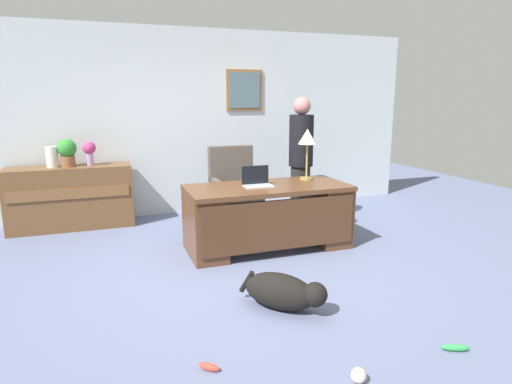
{
  "coord_description": "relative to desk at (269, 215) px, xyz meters",
  "views": [
    {
      "loc": [
        -1.36,
        -3.93,
        1.74
      ],
      "look_at": [
        0.15,
        0.3,
        0.75
      ],
      "focal_mm": 30.7,
      "sensor_mm": 36.0,
      "label": 1
    }
  ],
  "objects": [
    {
      "name": "desk",
      "position": [
        0.0,
        0.0,
        0.0
      ],
      "size": [
        1.85,
        0.82,
        0.74
      ],
      "color": "brown",
      "rests_on": "ground_plane"
    },
    {
      "name": "ground_plane",
      "position": [
        -0.41,
        -0.59,
        -0.4
      ],
      "size": [
        12.0,
        12.0,
        0.0
      ],
      "primitive_type": "plane",
      "color": "slate"
    },
    {
      "name": "dog_toy_ball",
      "position": [
        -0.37,
        -2.48,
        -0.36
      ],
      "size": [
        0.1,
        0.1,
        0.1
      ],
      "primitive_type": "sphere",
      "color": "beige",
      "rests_on": "ground_plane"
    },
    {
      "name": "dog_toy_bone",
      "position": [
        0.45,
        -2.41,
        -0.38
      ],
      "size": [
        0.2,
        0.12,
        0.05
      ],
      "primitive_type": "ellipsoid",
      "rotation": [
        0.0,
        0.0,
        2.72
      ],
      "color": "green",
      "rests_on": "ground_plane"
    },
    {
      "name": "vase_empty",
      "position": [
        -2.36,
        1.66,
        0.56
      ],
      "size": [
        0.15,
        0.15,
        0.27
      ],
      "primitive_type": "cylinder",
      "color": "silver",
      "rests_on": "credenza"
    },
    {
      "name": "vase_with_flowers",
      "position": [
        -1.91,
        1.66,
        0.63
      ],
      "size": [
        0.17,
        0.17,
        0.32
      ],
      "color": "#B28BBB",
      "rests_on": "credenza"
    },
    {
      "name": "back_wall",
      "position": [
        -0.41,
        2.01,
        0.95
      ],
      "size": [
        7.0,
        0.16,
        2.7
      ],
      "color": "silver",
      "rests_on": "ground_plane"
    },
    {
      "name": "desk_lamp",
      "position": [
        0.58,
        0.23,
        0.82
      ],
      "size": [
        0.22,
        0.22,
        0.61
      ],
      "color": "#9E8447",
      "rests_on": "desk"
    },
    {
      "name": "armchair",
      "position": [
        -0.13,
        0.92,
        0.08
      ],
      "size": [
        0.6,
        0.59,
        1.09
      ],
      "color": "#564C47",
      "rests_on": "ground_plane"
    },
    {
      "name": "dog_toy_plush",
      "position": [
        -1.21,
        -2.04,
        -0.38
      ],
      "size": [
        0.14,
        0.14,
        0.05
      ],
      "primitive_type": "ellipsoid",
      "rotation": [
        0.0,
        0.0,
        2.39
      ],
      "color": "#E53F33",
      "rests_on": "ground_plane"
    },
    {
      "name": "laptop",
      "position": [
        -0.13,
        0.05,
        0.39
      ],
      "size": [
        0.32,
        0.22,
        0.22
      ],
      "color": "#B2B5BA",
      "rests_on": "desk"
    },
    {
      "name": "potted_plant",
      "position": [
        -2.18,
        1.66,
        0.63
      ],
      "size": [
        0.24,
        0.24,
        0.36
      ],
      "color": "brown",
      "rests_on": "credenza"
    },
    {
      "name": "dog_lying",
      "position": [
        -0.43,
        -1.43,
        -0.25
      ],
      "size": [
        0.64,
        0.66,
        0.3
      ],
      "color": "black",
      "rests_on": "ground_plane"
    },
    {
      "name": "credenza",
      "position": [
        -2.18,
        1.66,
        0.01
      ],
      "size": [
        1.57,
        0.5,
        0.83
      ],
      "color": "brown",
      "rests_on": "ground_plane"
    },
    {
      "name": "person_standing",
      "position": [
        0.73,
        0.71,
        0.49
      ],
      "size": [
        0.32,
        0.32,
        1.73
      ],
      "color": "#262323",
      "rests_on": "ground_plane"
    }
  ]
}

